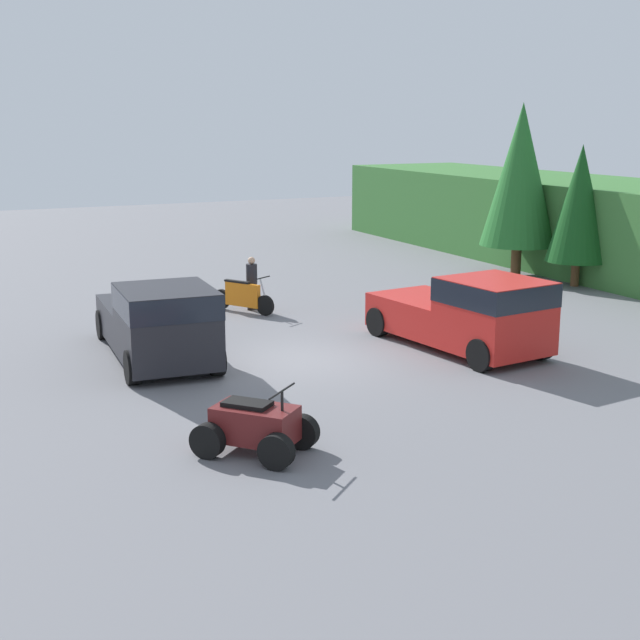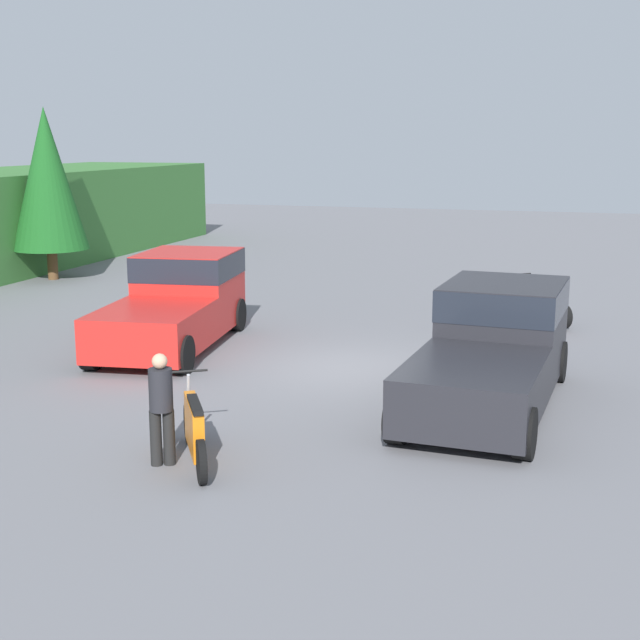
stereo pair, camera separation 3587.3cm
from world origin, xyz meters
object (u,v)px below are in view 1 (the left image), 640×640
pickup_truck_red (471,312)px  dirt_bike (243,297)px  rider_person (252,281)px  pickup_truck_second (159,320)px  quad_atv (255,427)px

pickup_truck_red → dirt_bike: 7.63m
dirt_bike → rider_person: bearing=90.4°
pickup_truck_red → rider_person: size_ratio=3.25×
pickup_truck_red → rider_person: bearing=-163.0°
pickup_truck_second → rider_person: 6.17m
dirt_bike → pickup_truck_second: bearing=-71.4°
pickup_truck_second → dirt_bike: (-4.36, 3.73, -0.54)m
rider_person → pickup_truck_second: bearing=-67.5°
pickup_truck_red → rider_person: pickup_truck_red is taller
dirt_bike → rider_person: (-0.23, 0.38, 0.41)m
pickup_truck_red → quad_atv: pickup_truck_red is taller
pickup_truck_red → pickup_truck_second: 7.62m
pickup_truck_second → dirt_bike: bearing=143.3°
pickup_truck_second → quad_atv: 6.56m
pickup_truck_second → rider_person: size_ratio=3.44×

